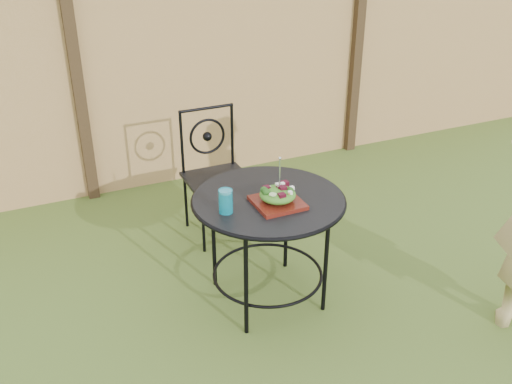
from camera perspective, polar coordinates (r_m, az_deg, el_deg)
ground at (r=3.81m, az=10.18°, el=-10.35°), size 60.00×60.00×0.00m
fence at (r=5.15m, az=-2.76°, el=11.99°), size 8.00×0.12×1.90m
patio_table at (r=3.44m, az=1.24°, el=-2.60°), size 0.92×0.92×0.72m
patio_chair at (r=4.24m, az=-4.07°, el=2.15°), size 0.46×0.46×0.95m
salad_plate at (r=3.29m, az=2.16°, el=-1.06°), size 0.27×0.27×0.02m
salad at (r=3.27m, az=2.18°, el=-0.26°), size 0.21×0.21×0.08m
fork at (r=3.21m, az=2.38°, el=1.83°), size 0.01×0.01×0.18m
drinking_glass at (r=3.19m, az=-3.05°, el=-0.92°), size 0.08×0.08×0.14m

